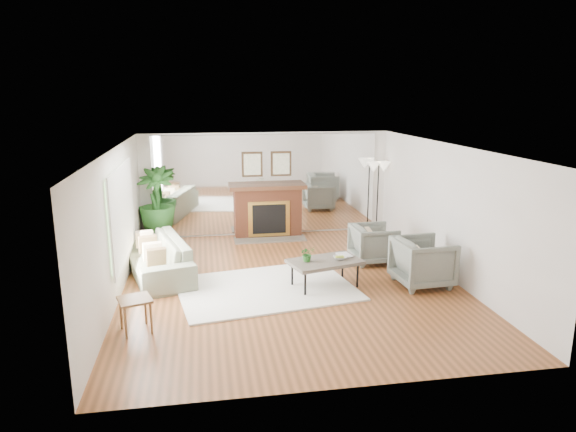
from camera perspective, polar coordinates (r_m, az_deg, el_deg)
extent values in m
plane|color=brown|center=(9.50, 0.34, -7.50)|extent=(7.00, 7.00, 0.00)
cube|color=silver|center=(9.12, -18.49, -0.88)|extent=(0.02, 7.00, 2.50)
cube|color=silver|center=(10.07, 17.36, 0.51)|extent=(0.02, 7.00, 2.50)
cube|color=silver|center=(12.51, -2.39, 3.56)|extent=(6.00, 0.02, 2.50)
cube|color=silver|center=(12.49, -2.38, 3.54)|extent=(5.40, 0.04, 2.40)
cube|color=#B2E09E|center=(9.48, -18.00, 0.30)|extent=(0.04, 2.40, 1.50)
cube|color=brown|center=(12.44, -2.24, 0.44)|extent=(1.60, 0.40, 1.20)
cube|color=gold|center=(12.26, -2.11, -0.32)|extent=(1.00, 0.04, 0.85)
cube|color=black|center=(12.25, -2.10, -0.34)|extent=(0.80, 0.04, 0.70)
cube|color=#585046|center=(12.25, -2.01, -2.59)|extent=(1.70, 0.55, 0.03)
cube|color=#4C2618|center=(12.29, -2.26, 3.24)|extent=(1.85, 0.46, 0.10)
cube|color=#312213|center=(12.34, -4.00, 5.75)|extent=(0.50, 0.04, 0.60)
cube|color=#312213|center=(12.43, -0.77, 5.83)|extent=(0.50, 0.04, 0.60)
cube|color=white|center=(9.24, -2.48, -8.03)|extent=(3.34, 2.63, 0.03)
cube|color=#585046|center=(9.21, 4.13, -5.11)|extent=(1.41, 1.04, 0.06)
cylinder|color=black|center=(8.85, 1.92, -7.61)|extent=(0.04, 0.04, 0.44)
cylinder|color=black|center=(9.34, 7.73, -6.58)|extent=(0.04, 0.04, 0.44)
cylinder|color=black|center=(9.29, 0.47, -6.56)|extent=(0.04, 0.04, 0.44)
cylinder|color=black|center=(9.76, 6.08, -5.64)|extent=(0.04, 0.04, 0.44)
imported|color=gray|center=(10.15, -14.35, -4.42)|extent=(1.55, 2.61, 0.71)
imported|color=gray|center=(10.70, 9.48, -3.06)|extent=(0.88, 0.86, 0.78)
imported|color=gray|center=(9.61, 14.76, -4.96)|extent=(1.02, 1.00, 0.87)
cube|color=brown|center=(7.84, -16.67, -8.89)|extent=(0.57, 0.57, 0.04)
cylinder|color=brown|center=(7.75, -17.60, -11.27)|extent=(0.04, 0.04, 0.49)
cylinder|color=brown|center=(7.80, -14.96, -10.89)|extent=(0.04, 0.04, 0.49)
cylinder|color=brown|center=(8.07, -18.08, -10.27)|extent=(0.04, 0.04, 0.49)
cylinder|color=brown|center=(8.13, -15.55, -9.92)|extent=(0.04, 0.04, 0.49)
cylinder|color=black|center=(12.32, -14.21, -2.10)|extent=(0.51, 0.51, 0.37)
imported|color=#255E22|center=(12.13, -14.43, 1.66)|extent=(0.91, 0.91, 1.51)
cylinder|color=black|center=(13.02, 9.76, -1.78)|extent=(0.30, 0.30, 0.04)
cylinder|color=black|center=(12.83, 9.90, 1.84)|extent=(0.03, 0.03, 1.72)
cone|color=white|center=(12.65, 9.50, 5.41)|extent=(0.32, 0.32, 0.24)
cone|color=white|center=(12.74, 10.60, 5.42)|extent=(0.32, 0.32, 0.24)
imported|color=#255E22|center=(9.08, 2.17, -4.22)|extent=(0.28, 0.25, 0.28)
imported|color=brown|center=(9.27, 5.77, -4.63)|extent=(0.26, 0.26, 0.06)
imported|color=brown|center=(9.44, 5.64, -4.40)|extent=(0.27, 0.34, 0.02)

